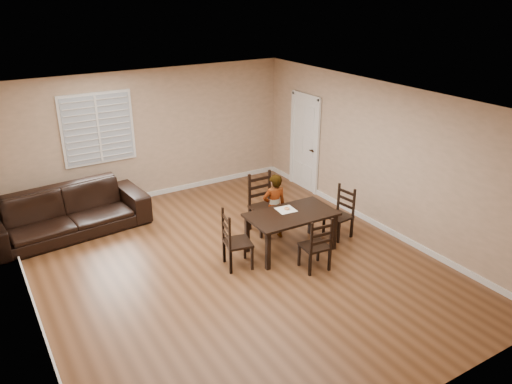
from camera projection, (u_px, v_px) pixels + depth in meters
ground at (236, 266)px, 8.10m from camera, size 7.00×7.00×0.00m
room at (230, 158)px, 7.56m from camera, size 6.04×7.04×2.72m
dining_table at (291, 218)px, 8.37m from camera, size 1.50×0.87×0.70m
chair_near at (262, 204)px, 9.19m from camera, size 0.49×0.46×1.10m
chair_far at (319, 248)px, 7.81m from camera, size 0.45×0.43×0.92m
chair_left at (231, 242)px, 7.92m from camera, size 0.50×0.52×0.98m
chair_right at (343, 213)px, 8.98m from camera, size 0.44×0.46×0.93m
child at (274, 207)px, 8.80m from camera, size 0.48×0.35×1.21m
napkin at (286, 210)px, 8.47m from camera, size 0.33×0.33×0.00m
donut at (287, 208)px, 8.47m from camera, size 0.10×0.10×0.03m
sofa at (67, 213)px, 9.03m from camera, size 2.92×1.36×0.83m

